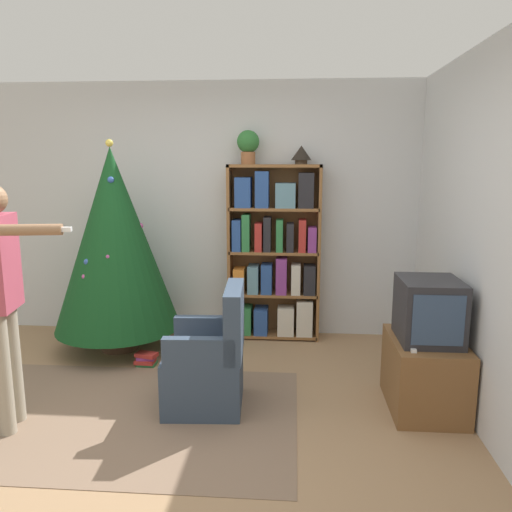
# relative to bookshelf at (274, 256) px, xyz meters

# --- Properties ---
(ground_plane) EXTENTS (14.00, 14.00, 0.00)m
(ground_plane) POSITION_rel_bookshelf_xyz_m (-0.59, -1.96, -0.86)
(ground_plane) COLOR #9E7A56
(wall_back) EXTENTS (8.00, 0.10, 2.60)m
(wall_back) POSITION_rel_bookshelf_xyz_m (-0.59, 0.21, 0.44)
(wall_back) COLOR silver
(wall_back) RESTS_ON ground_plane
(area_rug) EXTENTS (2.65, 1.66, 0.01)m
(area_rug) POSITION_rel_bookshelf_xyz_m (-1.08, -1.73, -0.86)
(area_rug) COLOR #7F6651
(area_rug) RESTS_ON ground_plane
(bookshelf) EXTENTS (0.93, 0.26, 1.78)m
(bookshelf) POSITION_rel_bookshelf_xyz_m (0.00, 0.00, 0.00)
(bookshelf) COLOR brown
(bookshelf) RESTS_ON ground_plane
(tv_stand) EXTENTS (0.51, 0.71, 0.53)m
(tv_stand) POSITION_rel_bookshelf_xyz_m (1.18, -1.43, -0.60)
(tv_stand) COLOR brown
(tv_stand) RESTS_ON ground_plane
(television) EXTENTS (0.42, 0.49, 0.45)m
(television) POSITION_rel_bookshelf_xyz_m (1.18, -1.44, -0.11)
(television) COLOR #28282D
(television) RESTS_ON tv_stand
(game_remote) EXTENTS (0.04, 0.12, 0.02)m
(game_remote) POSITION_rel_bookshelf_xyz_m (1.02, -1.65, -0.32)
(game_remote) COLOR white
(game_remote) RESTS_ON tv_stand
(christmas_tree) EXTENTS (1.18, 1.18, 2.00)m
(christmas_tree) POSITION_rel_bookshelf_xyz_m (-1.49, -0.44, 0.21)
(christmas_tree) COLOR #4C3323
(christmas_tree) RESTS_ON ground_plane
(armchair) EXTENTS (0.60, 0.59, 0.92)m
(armchair) POSITION_rel_bookshelf_xyz_m (-0.41, -1.53, -0.54)
(armchair) COLOR #334256
(armchair) RESTS_ON ground_plane
(standing_person) EXTENTS (0.68, 0.46, 1.66)m
(standing_person) POSITION_rel_bookshelf_xyz_m (-1.71, -1.93, 0.12)
(standing_person) COLOR #9E937F
(standing_person) RESTS_ON ground_plane
(potted_plant) EXTENTS (0.22, 0.22, 0.33)m
(potted_plant) POSITION_rel_bookshelf_xyz_m (-0.26, 0.01, 1.10)
(potted_plant) COLOR #935B38
(potted_plant) RESTS_ON bookshelf
(table_lamp) EXTENTS (0.20, 0.20, 0.18)m
(table_lamp) POSITION_rel_bookshelf_xyz_m (0.26, 0.01, 1.01)
(table_lamp) COLOR #473828
(table_lamp) RESTS_ON bookshelf
(book_pile_near_tree) EXTENTS (0.21, 0.16, 0.12)m
(book_pile_near_tree) POSITION_rel_bookshelf_xyz_m (-1.11, -0.83, -0.81)
(book_pile_near_tree) COLOR #2D7A42
(book_pile_near_tree) RESTS_ON ground_plane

